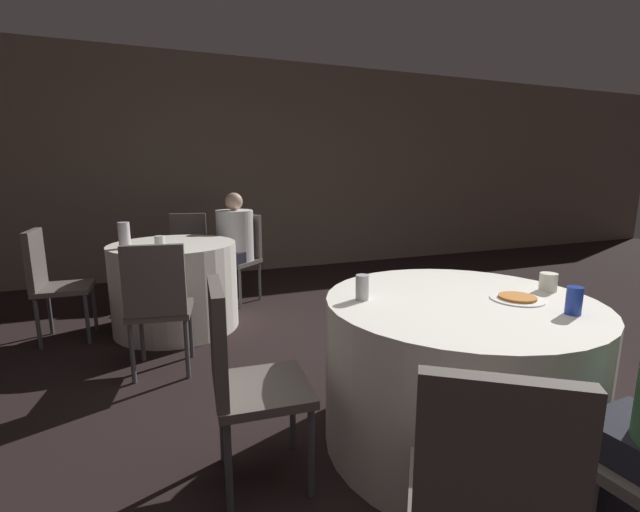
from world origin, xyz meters
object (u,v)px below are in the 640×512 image
table_far (176,286)px  soda_can_silver (362,287)px  pizza_plate_near (517,298)px  bottle_far (124,235)px  chair_far_west (50,276)px  chair_near_southwest (488,496)px  chair_far_northeast (241,250)px  person_white_shirt (232,247)px  soda_can_blue (574,301)px  table_near (456,371)px  chair_near_west (240,368)px  chair_far_north (188,248)px  chair_far_south (158,298)px

table_far → soda_can_silver: soda_can_silver is taller
pizza_plate_near → bottle_far: 2.88m
table_far → chair_far_west: size_ratio=1.16×
chair_near_southwest → chair_far_northeast: (0.11, 3.73, 0.00)m
pizza_plate_near → soda_can_silver: 0.75m
person_white_shirt → bottle_far: bearing=82.1°
table_far → soda_can_blue: 3.03m
table_near → bottle_far: size_ratio=6.18×
chair_near_west → chair_far_west: (-1.10, 2.19, 0.00)m
table_far → chair_far_northeast: bearing=41.3°
table_near → soda_can_blue: (0.30, -0.36, 0.44)m
chair_far_west → soda_can_blue: size_ratio=7.49×
table_near → chair_near_southwest: bearing=-125.1°
soda_can_blue → chair_far_west: bearing=133.1°
table_near → soda_can_silver: soda_can_silver is taller
chair_near_southwest → pizza_plate_near: size_ratio=3.62×
chair_near_west → bottle_far: bottle_far is taller
soda_can_silver → chair_near_southwest: bearing=-99.1°
chair_near_southwest → chair_far_north: 4.05m
table_far → chair_near_west: chair_near_west is taller
table_near → soda_can_blue: bearing=-49.9°
chair_far_west → bottle_far: (0.58, -0.16, 0.32)m
chair_far_west → person_white_shirt: (1.54, 0.48, 0.05)m
table_far → chair_near_west: bearing=-86.0°
chair_far_northeast → chair_far_north: 0.60m
chair_far_northeast → chair_far_north: same height
chair_near_southwest → chair_far_north: bearing=130.9°
chair_near_west → soda_can_blue: (1.37, -0.45, 0.27)m
soda_can_silver → soda_can_blue: bearing=-35.0°
chair_far_west → pizza_plate_near: (2.41, -2.38, 0.22)m
chair_near_southwest → soda_can_silver: bearing=116.1°
chair_near_southwest → chair_far_west: bearing=151.3°
pizza_plate_near → bottle_far: bottle_far is taller
table_near → chair_far_north: 3.32m
chair_far_west → chair_far_south: 1.26m
chair_far_west → chair_far_north: (1.14, 0.88, 0.00)m
table_near → chair_near_southwest: (-0.61, -0.87, 0.17)m
table_near → chair_near_west: size_ratio=1.43×
table_far → soda_can_silver: (0.77, -2.06, 0.44)m
table_far → soda_can_blue: size_ratio=8.69×
chair_near_west → soda_can_blue: bearing=76.6°
chair_far_north → table_far: bearing=90.0°
chair_far_south → soda_can_silver: (0.92, -1.13, 0.27)m
chair_far_northeast → table_far: bearing=90.0°
chair_far_northeast → bottle_far: (-1.08, -0.74, 0.32)m
chair_near_southwest → chair_far_west: (-1.54, 3.15, 0.00)m
chair_near_southwest → pizza_plate_near: (0.86, 0.77, 0.22)m
chair_far_south → bottle_far: bottle_far is taller
table_near → chair_far_north: size_ratio=1.43×
chair_far_north → soda_can_silver: (0.57, -2.99, 0.27)m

